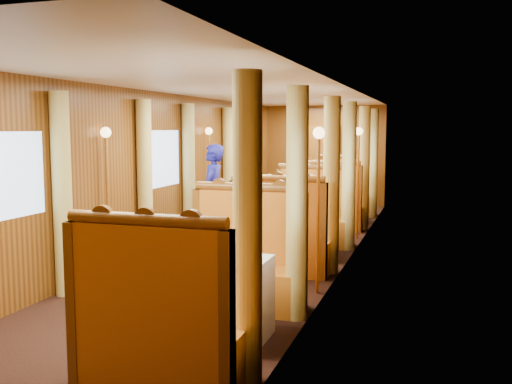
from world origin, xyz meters
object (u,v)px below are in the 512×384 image
at_px(tea_tray, 194,259).
at_px(banquette_far_fwd, 328,208).
at_px(table_near, 210,299).
at_px(banquette_near_fwd, 158,331).
at_px(table_mid, 298,233).
at_px(banquette_mid_aft, 312,219).
at_px(banquette_mid_fwd, 280,242).
at_px(teapot_back, 204,249).
at_px(banquette_near_aft, 245,268).
at_px(passenger, 309,202).
at_px(rose_vase_far, 339,177).
at_px(table_far, 337,203).
at_px(teapot_left, 184,252).
at_px(rose_vase_mid, 297,196).
at_px(banquette_far_aft, 345,196).
at_px(teapot_right, 203,254).
at_px(steward, 212,195).
at_px(fruit_plate, 238,262).

bearing_deg(tea_tray, banquette_far_fwd, 88.95).
bearing_deg(tea_tray, table_near, 37.63).
relative_size(banquette_near_fwd, table_mid, 1.28).
relative_size(banquette_mid_aft, banquette_far_fwd, 1.00).
relative_size(banquette_mid_fwd, teapot_back, 7.60).
distance_m(banquette_near_aft, passenger, 3.23).
relative_size(table_mid, banquette_far_fwd, 0.78).
bearing_deg(table_mid, rose_vase_far, 89.60).
xyz_separation_m(table_far, teapot_left, (-0.20, -7.10, 0.45)).
height_order(table_near, rose_vase_mid, rose_vase_mid).
bearing_deg(banquette_far_aft, banquette_mid_aft, -90.00).
relative_size(table_near, teapot_right, 6.71).
relative_size(table_mid, table_far, 1.00).
xyz_separation_m(tea_tray, rose_vase_far, (0.14, 7.09, 0.17)).
xyz_separation_m(banquette_far_aft, steward, (-1.59, -3.99, 0.41)).
bearing_deg(rose_vase_mid, table_near, -89.52).
height_order(banquette_near_aft, banquette_far_aft, same).
bearing_deg(table_mid, teapot_left, -93.25).
bearing_deg(teapot_back, rose_vase_far, 94.57).
bearing_deg(table_near, banquette_mid_fwd, 90.00).
relative_size(banquette_near_aft, passenger, 1.76).
xyz_separation_m(banquette_far_fwd, banquette_far_aft, (0.00, 2.03, 0.00)).
height_order(banquette_mid_aft, banquette_far_aft, same).
bearing_deg(banquette_near_fwd, banquette_near_aft, 90.00).
bearing_deg(table_near, rose_vase_mid, 90.48).
relative_size(banquette_near_fwd, fruit_plate, 6.61).
xyz_separation_m(banquette_near_fwd, rose_vase_far, (0.02, 8.02, 0.50)).
relative_size(banquette_mid_fwd, banquette_far_fwd, 1.00).
distance_m(fruit_plate, passenger, 4.35).
height_order(teapot_back, rose_vase_far, rose_vase_far).
xyz_separation_m(teapot_left, teapot_back, (0.12, 0.18, 0.00)).
xyz_separation_m(banquette_far_fwd, teapot_left, (-0.20, -6.09, 0.40)).
xyz_separation_m(banquette_near_fwd, steward, (-1.59, 5.03, 0.41)).
height_order(banquette_near_fwd, teapot_left, banquette_near_fwd).
xyz_separation_m(rose_vase_mid, passenger, (0.03, 0.73, -0.19)).
height_order(banquette_near_fwd, passenger, banquette_near_fwd).
bearing_deg(fruit_plate, banquette_near_aft, 105.90).
relative_size(banquette_mid_fwd, steward, 0.80).
height_order(banquette_far_fwd, teapot_left, banquette_far_fwd).
distance_m(banquette_mid_aft, table_far, 2.49).
relative_size(banquette_far_aft, passenger, 1.76).
distance_m(teapot_right, steward, 4.41).
distance_m(table_far, teapot_left, 7.12).
bearing_deg(rose_vase_far, table_near, -90.20).
bearing_deg(tea_tray, banquette_mid_aft, 88.62).
height_order(table_mid, banquette_far_fwd, banquette_far_fwd).
xyz_separation_m(table_far, fruit_plate, (0.32, -7.10, 0.39)).
bearing_deg(rose_vase_far, banquette_near_aft, -90.23).
xyz_separation_m(table_mid, teapot_left, (-0.20, -3.60, 0.45)).
relative_size(banquette_near_fwd, teapot_right, 8.56).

